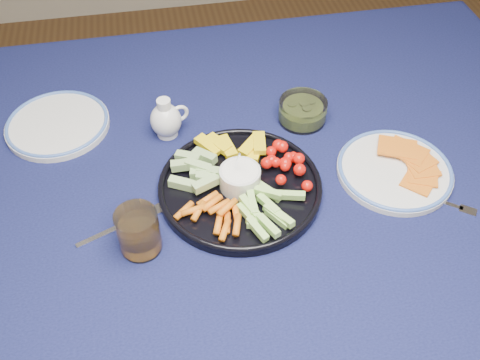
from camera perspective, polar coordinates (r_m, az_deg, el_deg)
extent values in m
plane|color=brown|center=(1.74, -1.94, -15.67)|extent=(4.00, 4.00, 0.00)
cylinder|color=#4A3218|center=(1.89, 17.73, 5.13)|extent=(0.07, 0.07, 0.70)
cube|color=#4A3218|center=(1.15, -2.84, 0.96)|extent=(1.60, 1.00, 0.04)
cube|color=black|center=(1.13, -2.88, 1.76)|extent=(1.66, 1.06, 0.01)
cube|color=black|center=(1.63, -5.58, 11.20)|extent=(1.66, 0.01, 0.30)
cylinder|color=black|center=(1.07, 0.00, -0.88)|extent=(0.33, 0.33, 0.01)
torus|color=black|center=(1.06, 0.00, -0.49)|extent=(0.33, 0.33, 0.01)
cylinder|color=silver|center=(1.05, 0.00, 0.18)|extent=(0.08, 0.08, 0.04)
cylinder|color=white|center=(1.03, 0.00, 0.86)|extent=(0.07, 0.07, 0.01)
cylinder|color=silver|center=(1.20, -7.74, 5.06)|extent=(0.05, 0.05, 0.01)
ellipsoid|color=silver|center=(1.18, -7.91, 6.32)|extent=(0.07, 0.07, 0.08)
cylinder|color=silver|center=(1.15, -8.12, 7.84)|extent=(0.03, 0.03, 0.03)
torus|color=silver|center=(1.18, -6.48, 7.07)|extent=(0.04, 0.02, 0.04)
torus|color=#4165B6|center=(1.16, -8.04, 7.31)|extent=(0.04, 0.04, 0.00)
cylinder|color=silver|center=(1.22, 6.69, 7.35)|extent=(0.11, 0.11, 0.05)
cylinder|color=#4E5F1B|center=(1.23, 6.65, 7.02)|extent=(0.09, 0.09, 0.03)
cylinder|color=silver|center=(1.15, 16.14, 0.93)|extent=(0.24, 0.24, 0.01)
torus|color=#4165B6|center=(1.14, 16.22, 1.19)|extent=(0.23, 0.23, 0.01)
cylinder|color=silver|center=(0.97, -10.77, -5.41)|extent=(0.08, 0.08, 0.09)
cylinder|color=#C27E16|center=(0.98, -10.61, -6.13)|extent=(0.07, 0.07, 0.05)
cube|color=white|center=(1.04, -13.33, -5.18)|extent=(0.14, 0.06, 0.00)
cube|color=white|center=(1.05, -9.15, -3.30)|extent=(0.04, 0.04, 0.00)
cube|color=white|center=(1.12, 19.59, -1.86)|extent=(0.11, 0.08, 0.00)
cube|color=white|center=(1.13, 23.12, -3.04)|extent=(0.04, 0.04, 0.00)
cylinder|color=silver|center=(1.27, -18.85, 5.57)|extent=(0.23, 0.23, 0.01)
torus|color=#4165B6|center=(1.27, -18.94, 5.84)|extent=(0.23, 0.23, 0.01)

